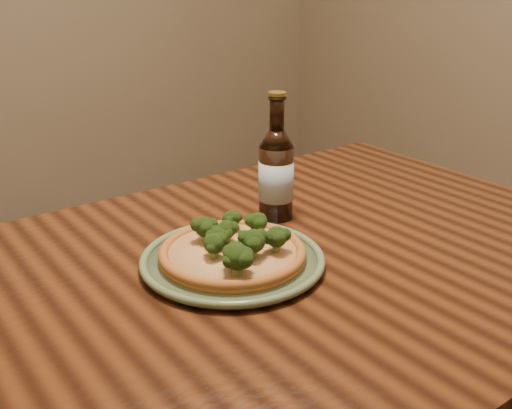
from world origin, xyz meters
TOP-DOWN VIEW (x-y plane):
  - table at (0.00, 0.10)m, footprint 1.60×0.90m
  - plate at (0.06, 0.13)m, footprint 0.32×0.32m
  - pizza at (0.06, 0.13)m, footprint 0.25×0.25m
  - beer_bottle at (0.25, 0.25)m, footprint 0.07×0.07m

SIDE VIEW (x-z plane):
  - table at x=0.00m, z-range 0.28..1.03m
  - plate at x=0.06m, z-range 0.75..0.77m
  - pizza at x=0.06m, z-range 0.74..0.81m
  - beer_bottle at x=0.25m, z-range 0.72..0.97m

